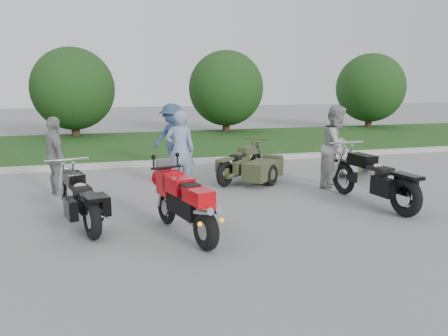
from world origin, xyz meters
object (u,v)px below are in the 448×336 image
object	(u,v)px
cruiser_sidecar	(253,168)
person_denim	(172,138)
person_back	(56,156)
person_stripe	(180,150)
cruiser_left	(81,201)
cruiser_right	(376,181)
person_grey	(337,146)
sportbike_red	(185,202)

from	to	relation	value
cruiser_sidecar	person_denim	xyz separation A→B (m)	(-1.66, 2.02, 0.55)
person_denim	person_back	bearing A→B (deg)	-104.58
person_stripe	person_back	xyz separation A→B (m)	(-2.73, 0.18, -0.05)
cruiser_left	person_back	xyz separation A→B (m)	(-0.59, 2.47, 0.42)
cruiser_right	person_grey	distance (m)	1.79
cruiser_sidecar	person_grey	size ratio (longest dim) A/B	0.99
cruiser_right	person_back	bearing A→B (deg)	150.57
sportbike_red	person_grey	world-z (taller)	person_grey
sportbike_red	person_back	xyz separation A→B (m)	(-2.21, 3.44, 0.29)
person_grey	person_back	xyz separation A→B (m)	(-6.34, 0.97, -0.10)
person_grey	person_denim	distance (m)	4.48
person_denim	person_grey	bearing A→B (deg)	2.34
sportbike_red	person_stripe	world-z (taller)	person_stripe
cruiser_left	person_grey	world-z (taller)	person_grey
cruiser_left	person_stripe	bearing A→B (deg)	31.63
cruiser_sidecar	person_grey	world-z (taller)	person_grey
cruiser_left	person_stripe	xyz separation A→B (m)	(2.14, 2.28, 0.47)
person_stripe	person_grey	distance (m)	3.69
person_stripe	sportbike_red	bearing A→B (deg)	91.48
person_back	cruiser_right	bearing A→B (deg)	-134.26
cruiser_left	cruiser_right	size ratio (longest dim) A/B	0.88
cruiser_sidecar	person_stripe	bearing A→B (deg)	-130.12
sportbike_red	cruiser_sidecar	bearing A→B (deg)	39.84
sportbike_red	cruiser_right	bearing A→B (deg)	-4.51
person_grey	person_denim	xyz separation A→B (m)	(-3.44, 2.87, -0.02)
person_stripe	person_denim	bearing A→B (deg)	-83.92
cruiser_left	person_stripe	size ratio (longest dim) A/B	1.23
sportbike_red	person_back	world-z (taller)	person_back
cruiser_left	cruiser_sidecar	bearing A→B (deg)	15.39
sportbike_red	person_stripe	bearing A→B (deg)	65.99
cruiser_right	person_grey	world-z (taller)	person_grey
sportbike_red	person_stripe	xyz separation A→B (m)	(0.52, 3.26, 0.34)
cruiser_right	person_grey	size ratio (longest dim) A/B	1.32
person_stripe	cruiser_sidecar	bearing A→B (deg)	-167.59
sportbike_red	person_denim	distance (m)	5.40
cruiser_sidecar	person_denim	size ratio (longest dim) A/B	1.02
cruiser_left	cruiser_sidecar	distance (m)	4.61
cruiser_sidecar	person_grey	distance (m)	2.05
person_back	person_grey	bearing A→B (deg)	-119.63
sportbike_red	cruiser_right	xyz separation A→B (m)	(4.03, 0.75, -0.07)
cruiser_right	person_denim	bearing A→B (deg)	120.05
cruiser_sidecar	person_back	size ratio (longest dim) A/B	1.11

